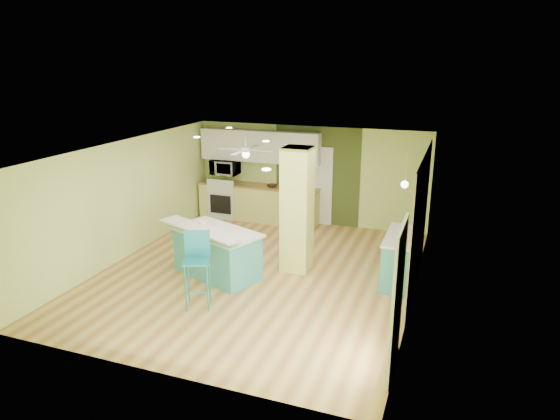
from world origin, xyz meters
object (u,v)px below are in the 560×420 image
object	(u,v)px
bar_stool	(197,257)
canister	(203,226)
peninsula	(216,252)
fruit_bowl	(272,186)
side_counter	(401,258)

from	to	relation	value
bar_stool	canister	size ratio (longest dim) A/B	7.29
peninsula	fruit_bowl	world-z (taller)	peninsula
side_counter	fruit_bowl	size ratio (longest dim) A/B	5.55
bar_stool	fruit_bowl	size ratio (longest dim) A/B	5.05
peninsula	fruit_bowl	size ratio (longest dim) A/B	8.25
peninsula	bar_stool	size ratio (longest dim) A/B	1.63
fruit_bowl	canister	distance (m)	3.61
fruit_bowl	bar_stool	bearing A→B (deg)	-84.74
side_counter	canister	size ratio (longest dim) A/B	8.02
fruit_bowl	canister	xyz separation A→B (m)	(-0.04, -3.61, 0.05)
bar_stool	peninsula	bearing A→B (deg)	79.56
bar_stool	side_counter	xyz separation A→B (m)	(3.17, 2.16, -0.41)
canister	bar_stool	bearing A→B (deg)	-66.56
side_counter	fruit_bowl	world-z (taller)	fruit_bowl
bar_stool	canister	bearing A→B (deg)	90.84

